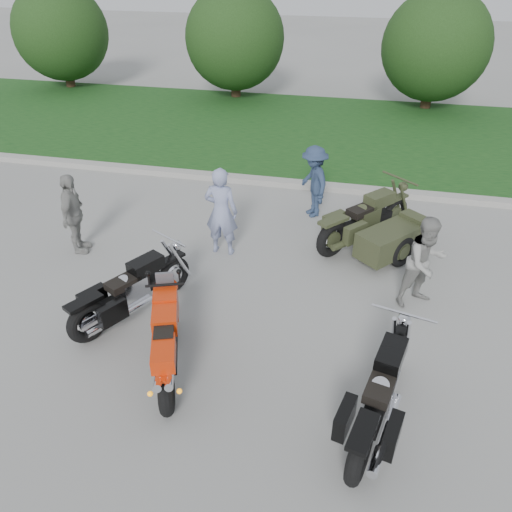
% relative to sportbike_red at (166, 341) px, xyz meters
% --- Properties ---
extents(ground, '(80.00, 80.00, 0.00)m').
position_rel_sportbike_red_xyz_m(ground, '(0.27, 0.64, -0.57)').
color(ground, '#9A9A95').
rests_on(ground, ground).
extents(curb, '(60.00, 0.30, 0.15)m').
position_rel_sportbike_red_xyz_m(curb, '(0.27, 6.64, -0.49)').
color(curb, '#A09E96').
rests_on(curb, ground).
extents(grass_strip, '(60.00, 8.00, 0.14)m').
position_rel_sportbike_red_xyz_m(grass_strip, '(0.27, 10.79, -0.50)').
color(grass_strip, '#2B5F20').
rests_on(grass_strip, ground).
extents(tree_far_left, '(3.60, 3.60, 4.00)m').
position_rel_sportbike_red_xyz_m(tree_far_left, '(-9.73, 14.14, 1.63)').
color(tree_far_left, '#3F2B1C').
rests_on(tree_far_left, ground).
extents(tree_mid_left, '(3.60, 3.60, 4.00)m').
position_rel_sportbike_red_xyz_m(tree_mid_left, '(-2.73, 14.14, 1.63)').
color(tree_mid_left, '#3F2B1C').
rests_on(tree_mid_left, ground).
extents(tree_mid_right, '(3.60, 3.60, 4.00)m').
position_rel_sportbike_red_xyz_m(tree_mid_right, '(4.27, 14.14, 1.63)').
color(tree_mid_right, '#3F2B1C').
rests_on(tree_mid_right, ground).
extents(sportbike_red, '(0.86, 1.97, 0.97)m').
position_rel_sportbike_red_xyz_m(sportbike_red, '(0.00, 0.00, 0.00)').
color(sportbike_red, black).
rests_on(sportbike_red, ground).
extents(cruiser_left, '(1.26, 2.14, 0.91)m').
position_rel_sportbike_red_xyz_m(cruiser_left, '(-1.05, 1.03, -0.11)').
color(cruiser_left, black).
rests_on(cruiser_left, ground).
extents(cruiser_right, '(0.74, 2.41, 0.94)m').
position_rel_sportbike_red_xyz_m(cruiser_right, '(2.85, -0.30, -0.09)').
color(cruiser_right, black).
rests_on(cruiser_right, ground).
extents(cruiser_sidecar, '(2.11, 2.33, 0.98)m').
position_rel_sportbike_red_xyz_m(cruiser_sidecar, '(2.78, 3.92, -0.11)').
color(cruiser_sidecar, black).
rests_on(cruiser_sidecar, ground).
extents(person_stripe, '(0.65, 0.43, 1.75)m').
position_rel_sportbike_red_xyz_m(person_stripe, '(-0.16, 3.30, 0.31)').
color(person_stripe, '#8E98C2').
rests_on(person_stripe, ground).
extents(person_grey, '(0.97, 0.93, 1.58)m').
position_rel_sportbike_red_xyz_m(person_grey, '(3.50, 2.46, 0.22)').
color(person_grey, gray).
rests_on(person_grey, ground).
extents(person_denim, '(1.01, 1.18, 1.58)m').
position_rel_sportbike_red_xyz_m(person_denim, '(1.34, 5.25, 0.22)').
color(person_denim, navy).
rests_on(person_denim, ground).
extents(person_back, '(0.59, 1.00, 1.59)m').
position_rel_sportbike_red_xyz_m(person_back, '(-2.91, 2.71, 0.23)').
color(person_back, gray).
rests_on(person_back, ground).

